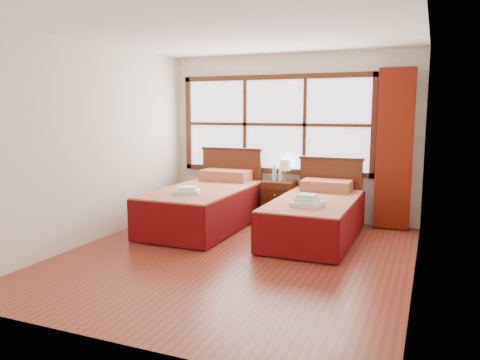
% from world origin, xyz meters
% --- Properties ---
extents(floor, '(4.50, 4.50, 0.00)m').
position_xyz_m(floor, '(0.00, 0.00, 0.00)').
color(floor, maroon).
rests_on(floor, ground).
extents(ceiling, '(4.50, 4.50, 0.00)m').
position_xyz_m(ceiling, '(0.00, 0.00, 2.60)').
color(ceiling, white).
rests_on(ceiling, wall_back).
extents(wall_back, '(4.00, 0.00, 4.00)m').
position_xyz_m(wall_back, '(0.00, 2.25, 1.30)').
color(wall_back, silver).
rests_on(wall_back, floor).
extents(wall_left, '(0.00, 4.50, 4.50)m').
position_xyz_m(wall_left, '(-2.00, 0.00, 1.30)').
color(wall_left, silver).
rests_on(wall_left, floor).
extents(wall_right, '(0.00, 4.50, 4.50)m').
position_xyz_m(wall_right, '(2.00, 0.00, 1.30)').
color(wall_right, silver).
rests_on(wall_right, floor).
extents(window, '(3.16, 0.06, 1.56)m').
position_xyz_m(window, '(-0.25, 2.21, 1.50)').
color(window, white).
rests_on(window, wall_back).
extents(curtain, '(0.50, 0.16, 2.30)m').
position_xyz_m(curtain, '(1.60, 2.11, 1.17)').
color(curtain, maroon).
rests_on(curtain, wall_back).
extents(bed_left, '(1.14, 2.22, 1.11)m').
position_xyz_m(bed_left, '(-0.96, 1.20, 0.34)').
color(bed_left, '#361A0B').
rests_on(bed_left, floor).
extents(bed_right, '(1.05, 2.07, 1.02)m').
position_xyz_m(bed_right, '(0.69, 1.20, 0.31)').
color(bed_right, '#361A0B').
rests_on(bed_right, floor).
extents(nightstand, '(0.47, 0.47, 0.63)m').
position_xyz_m(nightstand, '(-0.09, 1.99, 0.31)').
color(nightstand, '#492210').
rests_on(nightstand, floor).
extents(towels_left, '(0.41, 0.38, 0.10)m').
position_xyz_m(towels_left, '(-0.97, 0.64, 0.64)').
color(towels_left, white).
rests_on(towels_left, bed_left).
extents(towels_right, '(0.41, 0.37, 0.15)m').
position_xyz_m(towels_right, '(0.70, 0.67, 0.60)').
color(towels_right, white).
rests_on(towels_right, bed_right).
extents(lamp, '(0.18, 0.18, 0.34)m').
position_xyz_m(lamp, '(-0.01, 2.04, 0.87)').
color(lamp, gold).
rests_on(lamp, nightstand).
extents(bottle_near, '(0.06, 0.06, 0.24)m').
position_xyz_m(bottle_near, '(-0.17, 1.99, 0.74)').
color(bottle_near, '#BFE5F6').
rests_on(bottle_near, nightstand).
extents(bottle_far, '(0.06, 0.06, 0.22)m').
position_xyz_m(bottle_far, '(-0.07, 1.99, 0.73)').
color(bottle_far, '#BFE5F6').
rests_on(bottle_far, nightstand).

